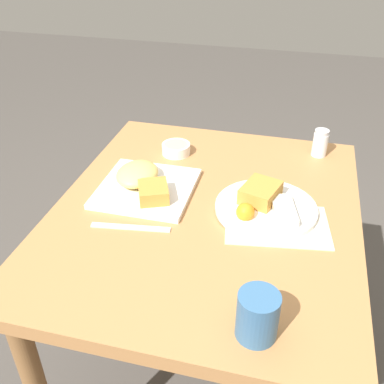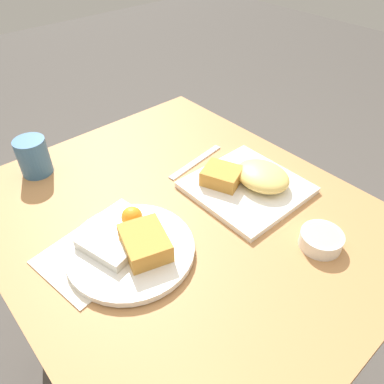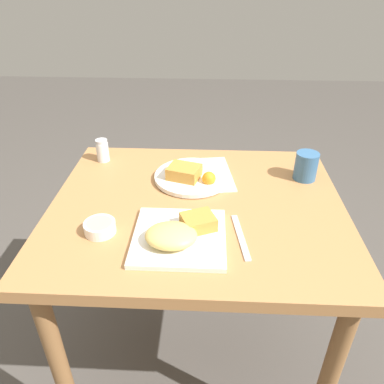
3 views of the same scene
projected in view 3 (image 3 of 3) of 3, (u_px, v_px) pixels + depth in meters
ground_plane at (196, 352)px, 1.51m from camera, size 8.00×8.00×0.00m
dining_table at (197, 230)px, 1.18m from camera, size 0.88×0.74×0.73m
menu_card at (207, 174)px, 1.27m from camera, size 0.20×0.26×0.00m
plate_square_near at (179, 234)px, 0.96m from camera, size 0.24×0.24×0.06m
plate_oval_far at (192, 175)px, 1.23m from camera, size 0.25×0.25×0.05m
sauce_ramekin at (100, 227)px, 1.00m from camera, size 0.08×0.08×0.03m
salt_shaker at (103, 152)px, 1.34m from camera, size 0.04×0.04×0.08m
butter_knife at (241, 237)px, 0.99m from camera, size 0.04×0.19×0.00m
coffee_mug at (306, 166)px, 1.23m from camera, size 0.07×0.07×0.09m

